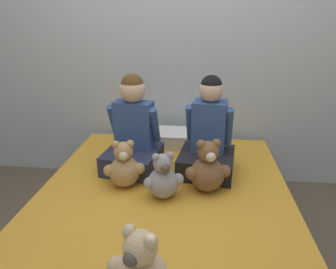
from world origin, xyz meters
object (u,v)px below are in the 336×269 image
Objects in this scene: child_on_right at (208,138)px; teddy_bear_held_by_right_child at (207,169)px; bed at (162,231)px; child_on_left at (133,133)px; teddy_bear_between_children at (163,179)px; teddy_bear_held_by_left_child at (124,167)px; pillow_at_headboard at (175,138)px.

teddy_bear_held_by_right_child is (-0.00, -0.25, -0.10)m from child_on_right.
bed is 0.66m from child_on_right.
child_on_left is 0.45m from teddy_bear_between_children.
teddy_bear_held_by_left_child is (-0.51, -0.26, -0.11)m from child_on_right.
bed is at bearing -115.08° from teddy_bear_between_children.
teddy_bear_between_children is at bearing -117.71° from child_on_right.
teddy_bear_held_by_right_child is (0.25, 0.15, 0.35)m from bed.
bed is at bearing -43.40° from teddy_bear_held_by_left_child.
pillow_at_headboard is (-0.25, 0.67, -0.08)m from teddy_bear_held_by_right_child.
child_on_right is at bearing -58.38° from pillow_at_headboard.
child_on_right is 0.27m from teddy_bear_held_by_right_child.
child_on_right is 0.45m from teddy_bear_between_children.
child_on_right is at bearing 13.48° from teddy_bear_held_by_left_child.
teddy_bear_between_children is at bearing 86.62° from bed.
child_on_left is 1.00× the size of child_on_right.
child_on_left reaches higher than teddy_bear_between_children.
child_on_right reaches higher than teddy_bear_held_by_left_child.
teddy_bear_between_children is (0.25, -0.36, -0.13)m from child_on_left.
pillow_at_headboard is at bearing 96.75° from teddy_bear_held_by_right_child.
child_on_left is at bearing -120.48° from pillow_at_headboard.
pillow_at_headboard is (-0.00, 0.77, -0.06)m from teddy_bear_between_children.
child_on_left is 0.57m from teddy_bear_held_by_right_child.
child_on_left is at bearing 103.03° from teddy_bear_between_children.
child_on_right is 0.52m from pillow_at_headboard.
teddy_bear_between_children is at bearing -47.09° from child_on_left.
pillow_at_headboard reaches higher than bed.
teddy_bear_held_by_left_child is at bearing 150.05° from bed.
bed is 3.05× the size of child_on_left.
teddy_bear_between_children is (-0.25, -0.36, -0.12)m from child_on_right.
teddy_bear_held_by_right_child is at bearing 0.68° from teddy_bear_between_children.
teddy_bear_held_by_left_child is (-0.25, 0.14, 0.34)m from bed.
child_on_left is 0.50m from child_on_right.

